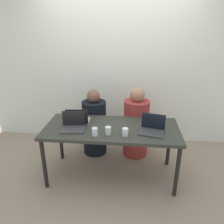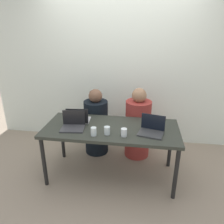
% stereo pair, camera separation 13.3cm
% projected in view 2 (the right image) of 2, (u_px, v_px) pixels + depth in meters
% --- Properties ---
extents(ground_plane, '(12.00, 12.00, 0.00)m').
position_uv_depth(ground_plane, '(111.00, 174.00, 3.05)').
color(ground_plane, gray).
extents(back_wall, '(4.50, 0.10, 2.50)m').
position_uv_depth(back_wall, '(121.00, 69.00, 3.60)').
color(back_wall, silver).
rests_on(back_wall, ground).
extents(desk, '(1.71, 0.75, 0.73)m').
position_uv_depth(desk, '(111.00, 132.00, 2.80)').
color(desk, '#2E322A').
rests_on(desk, ground).
extents(person_on_left, '(0.43, 0.43, 1.05)m').
position_uv_depth(person_on_left, '(96.00, 125.00, 3.44)').
color(person_on_left, black).
rests_on(person_on_left, ground).
extents(person_on_right, '(0.44, 0.44, 1.10)m').
position_uv_depth(person_on_right, '(138.00, 127.00, 3.34)').
color(person_on_right, '#9A322D').
rests_on(person_on_right, ground).
extents(laptop_front_left, '(0.31, 0.26, 0.21)m').
position_uv_depth(laptop_front_left, '(73.00, 125.00, 2.74)').
color(laptop_front_left, '#3A3B3F').
rests_on(laptop_front_left, desk).
extents(laptop_back_left, '(0.31, 0.26, 0.21)m').
position_uv_depth(laptop_back_left, '(79.00, 119.00, 2.91)').
color(laptop_back_left, '#B4B3B8').
rests_on(laptop_back_left, desk).
extents(laptop_front_right, '(0.33, 0.28, 0.21)m').
position_uv_depth(laptop_front_right, '(151.00, 129.00, 2.61)').
color(laptop_front_right, '#37393B').
rests_on(laptop_front_right, desk).
extents(water_glass_left, '(0.07, 0.07, 0.10)m').
position_uv_depth(water_glass_left, '(94.00, 132.00, 2.56)').
color(water_glass_left, silver).
rests_on(water_glass_left, desk).
extents(water_glass_right, '(0.07, 0.07, 0.09)m').
position_uv_depth(water_glass_right, '(124.00, 133.00, 2.55)').
color(water_glass_right, white).
rests_on(water_glass_right, desk).
extents(water_glass_center, '(0.07, 0.07, 0.10)m').
position_uv_depth(water_glass_center, '(107.00, 131.00, 2.59)').
color(water_glass_center, silver).
rests_on(water_glass_center, desk).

